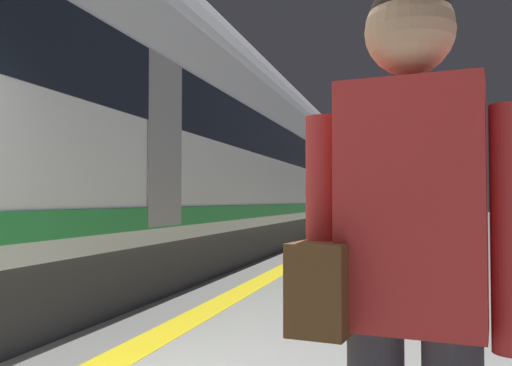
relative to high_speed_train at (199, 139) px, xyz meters
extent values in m
cube|color=yellow|center=(2.11, 1.08, -2.50)|extent=(0.36, 80.00, 0.01)
cube|color=slate|center=(1.78, 1.08, -2.50)|extent=(0.62, 80.00, 0.01)
cube|color=#38383D|center=(0.00, -0.50, -2.15)|extent=(2.67, 26.95, 0.70)
cube|color=silver|center=(0.00, -0.50, -0.35)|extent=(2.90, 28.07, 2.90)
cylinder|color=silver|center=(0.00, -0.50, 1.05)|extent=(2.84, 27.51, 2.84)
cube|color=black|center=(0.00, -0.50, 0.00)|extent=(2.93, 26.39, 0.80)
cube|color=#268C3F|center=(0.00, -0.50, -1.50)|extent=(2.94, 27.51, 0.24)
cone|color=silver|center=(0.00, 14.84, -0.60)|extent=(2.75, 2.60, 2.75)
cube|color=gray|center=(1.46, -4.71, -0.60)|extent=(0.02, 0.90, 2.00)
cube|color=gray|center=(1.46, 5.82, -0.60)|extent=(0.02, 0.90, 2.00)
cube|color=red|center=(4.25, -9.18, -1.32)|extent=(0.38, 0.26, 0.62)
cylinder|color=red|center=(4.48, -9.22, -1.37)|extent=(0.09, 0.09, 0.58)
cylinder|color=red|center=(4.02, -9.15, -1.37)|extent=(0.09, 0.09, 0.58)
sphere|color=tan|center=(4.25, -9.18, -0.87)|extent=(0.23, 0.23, 0.23)
sphere|color=black|center=(4.25, -9.18, -0.84)|extent=(0.21, 0.21, 0.21)
cube|color=brown|center=(4.04, -9.18, -1.53)|extent=(0.19, 0.31, 0.23)
cylinder|color=black|center=(3.55, -2.11, -2.07)|extent=(0.14, 0.14, 0.86)
cylinder|color=black|center=(3.74, -2.12, -2.07)|extent=(0.14, 0.14, 0.86)
cube|color=orange|center=(3.65, -2.12, -1.33)|extent=(0.35, 0.21, 0.61)
cylinder|color=orange|center=(3.42, -2.10, -1.39)|extent=(0.09, 0.09, 0.57)
cylinder|color=orange|center=(3.87, -2.11, -1.39)|extent=(0.09, 0.09, 0.57)
sphere|color=tan|center=(3.65, -2.12, -0.89)|extent=(0.23, 0.23, 0.23)
sphere|color=black|center=(3.65, -2.12, -0.87)|extent=(0.21, 0.21, 0.21)
cube|color=brown|center=(3.64, -2.27, -1.31)|extent=(0.27, 0.15, 0.41)
ellipsoid|color=navy|center=(3.33, -2.32, -2.35)|extent=(0.44, 0.26, 0.30)
torus|color=navy|center=(3.33, -2.32, -2.25)|extent=(0.22, 0.02, 0.22)
cylinder|color=#383842|center=(3.73, 2.01, -2.08)|extent=(0.14, 0.14, 0.85)
cylinder|color=#383842|center=(3.91, 2.00, -2.08)|extent=(0.14, 0.14, 0.85)
cube|color=blue|center=(3.82, 2.00, -1.35)|extent=(0.35, 0.21, 0.61)
cylinder|color=blue|center=(3.60, 2.02, -1.40)|extent=(0.09, 0.09, 0.56)
cylinder|color=blue|center=(4.04, 2.01, -1.40)|extent=(0.09, 0.09, 0.56)
sphere|color=#A37556|center=(3.82, 2.00, -0.92)|extent=(0.22, 0.22, 0.22)
sphere|color=black|center=(3.82, 2.00, -0.89)|extent=(0.20, 0.20, 0.20)
cube|color=brown|center=(3.81, 1.85, -1.33)|extent=(0.27, 0.15, 0.40)
cube|color=#9E9EA3|center=(4.14, 1.68, -2.14)|extent=(0.40, 0.25, 0.60)
cube|color=#9E9EA3|center=(4.13, 1.80, -2.22)|extent=(0.31, 0.04, 0.33)
cylinder|color=black|center=(4.00, 1.61, -2.47)|extent=(0.03, 0.06, 0.06)
cylinder|color=black|center=(4.29, 1.63, -2.47)|extent=(0.03, 0.06, 0.06)
cylinder|color=gray|center=(4.04, 1.62, -1.65)|extent=(0.02, 0.02, 0.38)
cylinder|color=gray|center=(4.25, 1.64, -1.65)|extent=(0.02, 0.02, 0.38)
cube|color=black|center=(4.14, 1.63, -1.46)|extent=(0.22, 0.04, 0.02)
cylinder|color=#4C4C51|center=(5.06, 3.91, -2.08)|extent=(0.44, 0.44, 0.85)
cylinder|color=#262628|center=(5.06, 3.91, -1.62)|extent=(0.46, 0.46, 0.06)
camera|label=1|loc=(4.25, -10.61, -1.31)|focal=38.09mm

